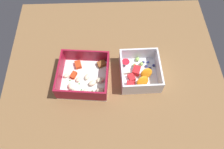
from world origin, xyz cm
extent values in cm
cube|color=brown|center=(0.00, 0.00, 1.00)|extent=(80.00, 80.00, 2.00)
cube|color=white|center=(-10.92, 0.69, 2.30)|extent=(18.77, 18.02, 0.60)
cube|color=maroon|center=(-19.26, 1.45, 5.62)|extent=(2.09, 16.51, 6.04)
cube|color=maroon|center=(-2.58, -0.06, 5.62)|extent=(2.09, 16.51, 6.04)
cube|color=maroon|center=(-10.20, 8.62, 5.62)|extent=(16.14, 2.05, 6.04)
cube|color=maroon|center=(-11.63, -7.23, 5.62)|extent=(16.14, 2.05, 6.04)
ellipsoid|color=beige|center=(-13.97, -4.57, 3.30)|extent=(1.65, 2.17, 1.01)
ellipsoid|color=beige|center=(-12.87, -0.09, 3.42)|extent=(2.74, 2.87, 1.18)
ellipsoid|color=beige|center=(-15.46, -2.77, 3.53)|extent=(2.81, 3.19, 1.33)
ellipsoid|color=beige|center=(-7.88, -1.74, 3.59)|extent=(3.39, 2.99, 1.41)
ellipsoid|color=beige|center=(-5.10, -0.64, 3.60)|extent=(3.29, 2.68, 1.43)
ellipsoid|color=beige|center=(-17.35, 1.69, 3.37)|extent=(2.65, 2.35, 1.10)
ellipsoid|color=beige|center=(-10.31, -4.78, 3.44)|extent=(2.86, 2.51, 1.19)
ellipsoid|color=beige|center=(-5.11, -4.72, 3.58)|extent=(2.82, 1.98, 1.40)
ellipsoid|color=beige|center=(-9.90, 0.89, 3.44)|extent=(2.42, 2.83, 1.19)
cube|color=red|center=(-13.28, 6.13, 3.39)|extent=(2.86, 3.39, 1.58)
cube|color=red|center=(-14.73, 1.77, 3.36)|extent=(2.58, 3.10, 1.53)
cube|color=brown|center=(-4.60, 6.20, 3.35)|extent=(3.63, 3.22, 1.50)
cube|color=#387A33|center=(-12.63, -1.49, 2.70)|extent=(0.60, 0.40, 0.20)
cube|color=#387A33|center=(-16.12, 0.34, 2.70)|extent=(0.60, 0.40, 0.20)
cube|color=#387A33|center=(-8.96, -1.65, 2.70)|extent=(0.60, 0.40, 0.20)
cube|color=#387A33|center=(-13.29, -0.14, 2.70)|extent=(0.60, 0.40, 0.20)
cube|color=#387A33|center=(-11.78, -3.87, 2.70)|extent=(0.60, 0.40, 0.20)
cube|color=#387A33|center=(-7.97, -4.43, 2.70)|extent=(0.60, 0.40, 0.20)
cube|color=white|center=(9.20, 1.74, 2.30)|extent=(14.18, 15.34, 0.60)
cube|color=white|center=(2.54, 1.62, 5.45)|extent=(0.86, 15.11, 5.70)
cube|color=white|center=(15.86, 1.86, 5.45)|extent=(0.86, 15.11, 5.70)
cube|color=white|center=(9.08, 8.99, 5.45)|extent=(12.73, 0.82, 5.70)
cube|color=white|center=(9.33, -5.51, 5.45)|extent=(12.73, 0.82, 5.70)
ellipsoid|color=orange|center=(11.37, 0.76, 4.97)|extent=(4.96, 4.02, 4.53)
ellipsoid|color=orange|center=(9.61, -2.56, 5.06)|extent=(5.44, 4.70, 4.73)
cube|color=red|center=(6.10, 0.01, 3.43)|extent=(2.91, 3.32, 1.66)
cube|color=red|center=(5.67, -2.77, 3.49)|extent=(3.09, 2.39, 1.78)
cube|color=#F4EACC|center=(4.52, 2.62, 3.34)|extent=(2.59, 2.02, 1.48)
cube|color=red|center=(8.10, 2.81, 3.62)|extent=(3.52, 4.05, 2.04)
sphere|color=#9ECC60|center=(7.65, 5.09, 3.37)|extent=(1.55, 1.55, 1.55)
sphere|color=#9ECC60|center=(10.30, 5.73, 3.32)|extent=(1.44, 1.44, 1.44)
sphere|color=#9ECC60|center=(8.92, 7.71, 3.41)|extent=(1.61, 1.61, 1.61)
cone|color=red|center=(4.33, 5.94, 3.74)|extent=(2.85, 2.85, 2.28)
sphere|color=navy|center=(14.84, 5.10, 3.11)|extent=(1.01, 1.01, 1.01)
sphere|color=navy|center=(12.86, 6.57, 3.10)|extent=(0.99, 0.99, 0.99)
sphere|color=navy|center=(11.16, 6.69, 3.06)|extent=(0.93, 0.93, 0.93)
sphere|color=navy|center=(13.40, 3.97, 3.07)|extent=(0.93, 0.93, 0.93)
sphere|color=navy|center=(12.11, 4.80, 3.17)|extent=(1.14, 1.14, 1.14)
camera|label=1|loc=(-2.12, -35.49, 70.36)|focal=33.95mm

